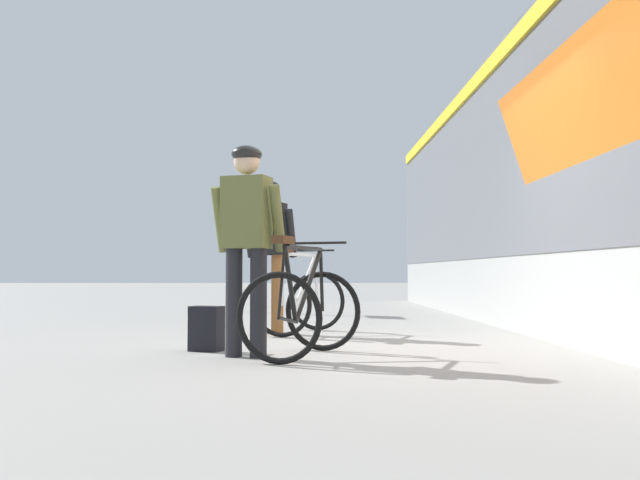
# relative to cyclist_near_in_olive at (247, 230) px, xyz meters

# --- Properties ---
(ground_plane) EXTENTS (80.00, 80.00, 0.00)m
(ground_plane) POSITION_rel_cyclist_near_in_olive_xyz_m (1.31, 0.77, -1.05)
(ground_plane) COLOR #A09E99
(cyclist_near_in_olive) EXTENTS (0.66, 0.43, 1.76)m
(cyclist_near_in_olive) POSITION_rel_cyclist_near_in_olive_xyz_m (0.00, 0.00, 0.00)
(cyclist_near_in_olive) COLOR #232328
(cyclist_near_in_olive) RESTS_ON ground
(cyclist_far_in_dark) EXTENTS (0.66, 0.43, 1.76)m
(cyclist_far_in_dark) POSITION_rel_cyclist_near_in_olive_xyz_m (0.06, 2.32, 0.00)
(cyclist_far_in_dark) COLOR #935B2D
(cyclist_far_in_dark) RESTS_ON ground
(bicycle_near_black) EXTENTS (1.04, 1.25, 0.99)m
(bicycle_near_black) POSITION_rel_cyclist_near_in_olive_xyz_m (0.46, -0.01, -0.65)
(bicycle_near_black) COLOR black
(bicycle_near_black) RESTS_ON ground
(bicycle_far_white) EXTENTS (1.07, 1.26, 0.99)m
(bicycle_far_white) POSITION_rel_cyclist_near_in_olive_xyz_m (0.42, 2.28, -0.65)
(bicycle_far_white) COLOR black
(bicycle_far_white) RESTS_ON ground
(backpack_on_platform) EXTENTS (0.32, 0.26, 0.40)m
(backpack_on_platform) POSITION_rel_cyclist_near_in_olive_xyz_m (-0.39, 0.47, -0.85)
(backpack_on_platform) COLOR black
(backpack_on_platform) RESTS_ON ground
(platform_sign_post) EXTENTS (0.08, 0.70, 2.40)m
(platform_sign_post) POSITION_rel_cyclist_near_in_olive_xyz_m (-0.82, 6.89, 0.57)
(platform_sign_post) COLOR #595B60
(platform_sign_post) RESTS_ON ground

